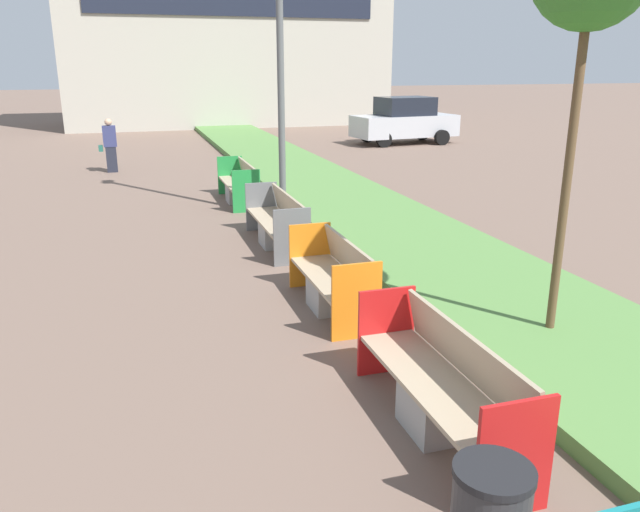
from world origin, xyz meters
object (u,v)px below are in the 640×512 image
Objects in this scene: bench_grey_frame at (278,225)px; parked_car_distant at (405,121)px; bench_red_frame at (442,392)px; bench_orange_frame at (333,283)px; bench_green_frame at (240,187)px; pedestrian_walking at (110,145)px.

bench_grey_frame is 15.56m from parked_car_distant.
bench_red_frame and bench_orange_frame have the same top height.
parked_car_distant is at bearing 62.55° from bench_orange_frame.
bench_red_frame is 1.07× the size of bench_green_frame.
pedestrian_walking is 11.99m from parked_car_distant.
bench_red_frame is at bearing -89.92° from bench_orange_frame.
bench_orange_frame is 12.76m from pedestrian_walking.
bench_orange_frame is 0.90× the size of bench_green_frame.
bench_orange_frame is at bearing 90.08° from bench_red_frame.
bench_orange_frame is at bearing -123.51° from parked_car_distant.
bench_grey_frame is at bearing 89.91° from bench_orange_frame.
bench_grey_frame and bench_green_frame have the same top height.
bench_green_frame is 12.50m from parked_car_distant.
bench_red_frame is at bearing -90.00° from bench_grey_frame.
parked_car_distant is at bearing 66.36° from bench_red_frame.
bench_grey_frame is 1.09× the size of bench_green_frame.
bench_orange_frame is 18.31m from parked_car_distant.
pedestrian_walking reaches higher than bench_green_frame.
pedestrian_walking reaches higher than bench_red_frame.
parked_car_distant is (8.44, 16.24, 0.55)m from bench_orange_frame.
bench_red_frame is 0.98× the size of bench_grey_frame.
bench_green_frame is at bearing -138.53° from parked_car_distant.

